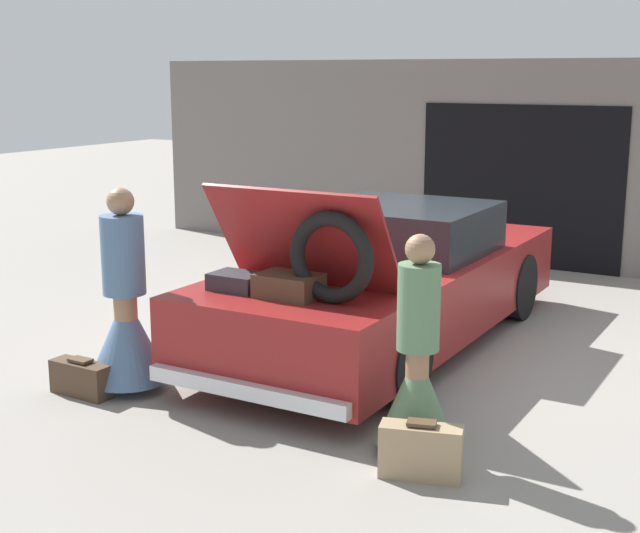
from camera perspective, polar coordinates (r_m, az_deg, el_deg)
name	(u,v)px	position (r m, az deg, el deg)	size (l,w,h in m)	color
ground_plane	(387,342)	(8.90, 4.29, -4.84)	(40.00, 40.00, 0.00)	gray
garage_wall_back	(522,165)	(12.48, 12.81, 6.37)	(12.00, 0.14, 2.80)	slate
car	(388,282)	(8.74, 4.37, -0.97)	(1.91, 4.93, 1.74)	maroon
person_left	(126,320)	(7.60, -12.31, -3.35)	(0.68, 0.68, 1.71)	#997051
person_right	(417,377)	(6.24, 6.23, -7.05)	(0.56, 0.56, 1.57)	#997051
suitcase_beside_left_person	(81,378)	(7.69, -15.02, -6.93)	(0.56, 0.21, 0.31)	#473323
suitcase_beside_right_person	(421,451)	(6.02, 6.47, -11.66)	(0.57, 0.33, 0.39)	#9E8460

